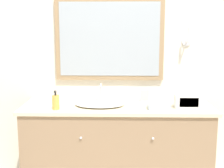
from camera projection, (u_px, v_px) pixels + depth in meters
wall_back at (117, 61)px, 3.20m from camera, size 8.00×0.18×2.55m
vanity_counter at (117, 150)px, 3.02m from camera, size 1.78×0.62×0.90m
sink_basin at (100, 103)px, 2.91m from camera, size 0.46×0.37×0.18m
soap_bottle at (56, 102)px, 2.77m from camera, size 0.06×0.06×0.17m
appliance_box at (188, 101)px, 2.82m from camera, size 0.23×0.12×0.12m
picture_frame at (145, 96)px, 3.08m from camera, size 0.08×0.01×0.11m
hand_towel_near_sink at (159, 106)px, 2.78m from camera, size 0.20×0.11×0.05m
metal_tray at (159, 102)px, 3.04m from camera, size 0.14×0.11×0.01m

